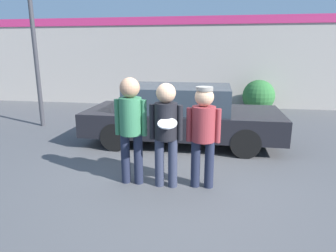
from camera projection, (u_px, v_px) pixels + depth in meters
ground_plane at (174, 181)px, 5.14m from camera, size 56.00×56.00×0.00m
storefront_building at (201, 62)px, 11.59m from camera, size 24.00×0.22×3.41m
person_left at (131, 121)px, 4.81m from camera, size 0.53×0.36×1.77m
person_middle_with_frisbee at (166, 126)px, 4.70m from camera, size 0.53×0.59×1.69m
person_right at (203, 128)px, 4.68m from camera, size 0.54×0.37×1.64m
parked_car_near at (182, 114)px, 7.14m from camera, size 4.54×1.93×1.37m
street_lamp at (39, 2)px, 8.00m from camera, size 1.42×0.35×5.51m
shrub at (259, 96)px, 10.81m from camera, size 1.15×1.15×1.15m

